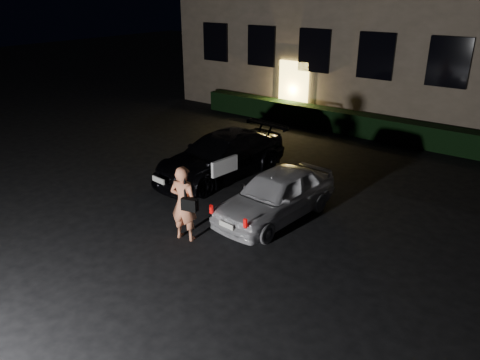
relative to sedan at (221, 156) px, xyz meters
The scene contains 5 objects.
ground 4.32m from the sedan, 65.72° to the right, with size 80.00×80.00×0.00m, color black.
hedge 6.84m from the sedan, 75.12° to the left, with size 15.00×0.70×0.85m, color black.
sedan is the anchor object (origin of this frame).
hatch 3.12m from the sedan, 24.94° to the right, with size 1.77×3.77×1.25m.
man 3.91m from the sedan, 63.12° to the right, with size 0.81×0.57×1.78m.
Camera 1 is at (6.74, -6.40, 5.39)m, focal length 35.00 mm.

